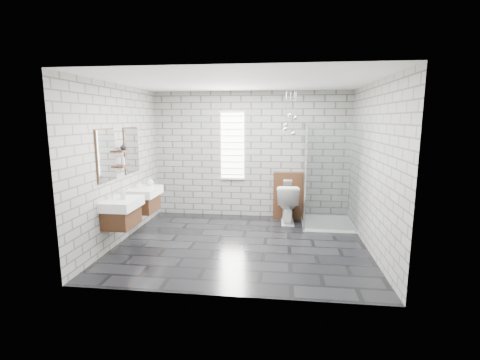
% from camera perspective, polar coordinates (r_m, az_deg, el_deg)
% --- Properties ---
extents(floor, '(4.20, 3.60, 0.02)m').
position_cam_1_polar(floor, '(6.07, 0.18, -10.51)').
color(floor, black).
rests_on(floor, ground).
extents(ceiling, '(4.20, 3.60, 0.02)m').
position_cam_1_polar(ceiling, '(5.72, 0.20, 15.95)').
color(ceiling, white).
rests_on(ceiling, wall_back).
extents(wall_back, '(4.20, 0.02, 2.70)m').
position_cam_1_polar(wall_back, '(7.53, 1.81, 4.13)').
color(wall_back, '#989893').
rests_on(wall_back, floor).
extents(wall_front, '(4.20, 0.02, 2.70)m').
position_cam_1_polar(wall_front, '(3.97, -2.87, -1.14)').
color(wall_front, '#989893').
rests_on(wall_front, floor).
extents(wall_left, '(0.02, 3.60, 2.70)m').
position_cam_1_polar(wall_left, '(6.34, -19.13, 2.49)').
color(wall_left, '#989893').
rests_on(wall_left, floor).
extents(wall_right, '(0.02, 3.60, 2.70)m').
position_cam_1_polar(wall_right, '(5.88, 21.08, 1.83)').
color(wall_right, '#989893').
rests_on(wall_right, floor).
extents(vanity_left, '(0.47, 0.70, 1.57)m').
position_cam_1_polar(vanity_left, '(5.92, -19.12, -3.86)').
color(vanity_left, '#4A2A16').
rests_on(vanity_left, wall_left).
extents(vanity_right, '(0.47, 0.70, 1.57)m').
position_cam_1_polar(vanity_right, '(6.75, -15.66, -2.01)').
color(vanity_right, '#4A2A16').
rests_on(vanity_right, wall_left).
extents(shelf_lower, '(0.14, 0.30, 0.03)m').
position_cam_1_polar(shelf_lower, '(6.27, -18.65, 2.16)').
color(shelf_lower, '#4A2A16').
rests_on(shelf_lower, wall_left).
extents(shelf_upper, '(0.14, 0.30, 0.03)m').
position_cam_1_polar(shelf_upper, '(6.24, -18.78, 4.52)').
color(shelf_upper, '#4A2A16').
rests_on(shelf_upper, wall_left).
extents(window, '(0.56, 0.05, 1.48)m').
position_cam_1_polar(window, '(7.53, -1.25, 5.67)').
color(window, white).
rests_on(window, wall_back).
extents(cistern_panel, '(0.60, 0.20, 1.00)m').
position_cam_1_polar(cistern_panel, '(7.53, 7.78, -2.51)').
color(cistern_panel, '#4A2A16').
rests_on(cistern_panel, floor).
extents(flush_plate, '(0.18, 0.01, 0.12)m').
position_cam_1_polar(flush_plate, '(7.36, 7.85, -0.41)').
color(flush_plate, silver).
rests_on(flush_plate, cistern_panel).
extents(shower_enclosure, '(1.00, 1.00, 2.03)m').
position_cam_1_polar(shower_enclosure, '(7.07, 13.54, -3.49)').
color(shower_enclosure, white).
rests_on(shower_enclosure, floor).
extents(pendant_cluster, '(0.28, 0.21, 0.91)m').
position_cam_1_polar(pendant_cluster, '(7.02, 8.22, 9.19)').
color(pendant_cluster, silver).
rests_on(pendant_cluster, ceiling).
extents(toilet, '(0.46, 0.79, 0.80)m').
position_cam_1_polar(toilet, '(7.26, 7.80, -3.77)').
color(toilet, white).
rests_on(toilet, floor).
extents(soap_bottle_a, '(0.10, 0.10, 0.17)m').
position_cam_1_polar(soap_bottle_a, '(5.85, -18.66, -2.18)').
color(soap_bottle_a, '#B2B2B2').
rests_on(soap_bottle_a, vanity_left).
extents(soap_bottle_b, '(0.16, 0.16, 0.16)m').
position_cam_1_polar(soap_bottle_b, '(6.90, -14.54, -0.23)').
color(soap_bottle_b, '#B2B2B2').
rests_on(soap_bottle_b, vanity_right).
extents(soap_bottle_c, '(0.08, 0.08, 0.19)m').
position_cam_1_polar(soap_bottle_c, '(6.23, -18.68, 3.15)').
color(soap_bottle_c, '#B2B2B2').
rests_on(soap_bottle_c, shelf_lower).
extents(vase, '(0.13, 0.13, 0.11)m').
position_cam_1_polar(vase, '(6.25, -18.62, 5.20)').
color(vase, '#B2B2B2').
rests_on(vase, shelf_upper).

